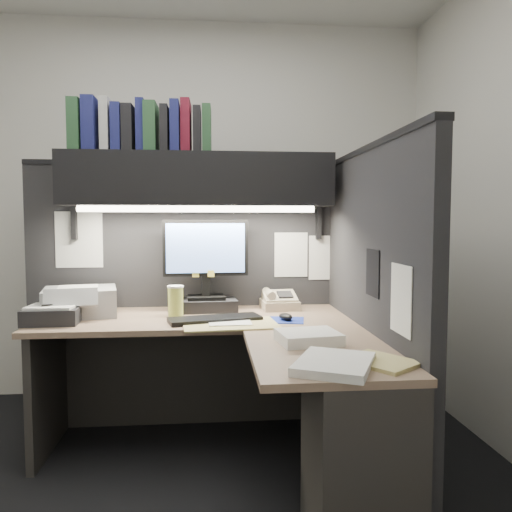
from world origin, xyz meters
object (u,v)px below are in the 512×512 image
at_px(telephone, 279,302).
at_px(printer, 80,302).
at_px(notebook_stack, 53,315).
at_px(keyboard, 215,319).
at_px(monitor, 206,275).
at_px(desk, 263,401).
at_px(coffee_cup, 176,302).
at_px(overhead_shelf, 198,180).

bearing_deg(telephone, printer, -178.36).
distance_m(printer, notebook_stack, 0.23).
xyz_separation_m(keyboard, notebook_stack, (-0.84, 0.03, 0.03)).
height_order(monitor, keyboard, monitor).
distance_m(desk, telephone, 0.85).
bearing_deg(coffee_cup, telephone, 15.22).
distance_m(coffee_cup, printer, 0.54).
relative_size(overhead_shelf, monitor, 2.88).
xyz_separation_m(overhead_shelf, telephone, (0.48, 0.01, -0.73)).
bearing_deg(notebook_stack, monitor, 19.63).
distance_m(monitor, coffee_cup, 0.26).
height_order(overhead_shelf, telephone, overhead_shelf).
height_order(overhead_shelf, monitor, overhead_shelf).
relative_size(desk, coffee_cup, 10.63).
height_order(monitor, coffee_cup, monitor).
bearing_deg(telephone, monitor, -179.89).
distance_m(keyboard, coffee_cup, 0.29).
height_order(desk, telephone, telephone).
xyz_separation_m(monitor, keyboard, (0.05, -0.32, -0.20)).
height_order(overhead_shelf, keyboard, overhead_shelf).
height_order(desk, notebook_stack, notebook_stack).
distance_m(desk, coffee_cup, 0.82).
distance_m(telephone, notebook_stack, 1.28).
bearing_deg(keyboard, telephone, 27.73).
bearing_deg(coffee_cup, monitor, 39.21).
bearing_deg(overhead_shelf, keyboard, -75.09).
bearing_deg(notebook_stack, coffee_cup, 13.07).
bearing_deg(printer, coffee_cup, -18.65).
bearing_deg(coffee_cup, overhead_shelf, 50.22).
bearing_deg(coffee_cup, keyboard, -39.52).
relative_size(telephone, coffee_cup, 1.40).
height_order(printer, notebook_stack, printer).
distance_m(desk, keyboard, 0.56).
bearing_deg(monitor, printer, -177.51).
relative_size(monitor, notebook_stack, 1.96).
relative_size(monitor, keyboard, 1.11).
relative_size(overhead_shelf, keyboard, 3.19).
bearing_deg(desk, keyboard, 116.87).
bearing_deg(monitor, overhead_shelf, 154.30).
relative_size(telephone, printer, 0.58).
relative_size(printer, notebook_stack, 1.41).
height_order(desk, monitor, monitor).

